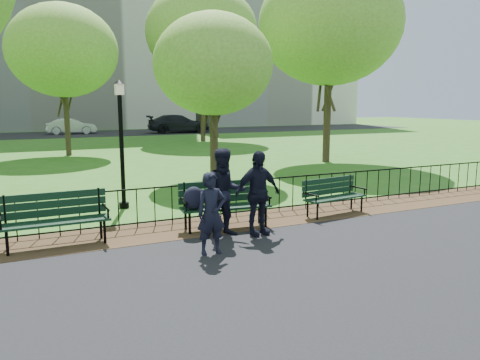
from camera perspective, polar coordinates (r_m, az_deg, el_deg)
name	(u,v)px	position (r m, az deg, el deg)	size (l,w,h in m)	color
ground	(233,245)	(9.22, -0.89, -7.90)	(120.00, 120.00, 0.00)	#2F671B
asphalt_path	(341,315)	(6.48, 12.16, -15.80)	(60.00, 9.20, 0.01)	black
dirt_strip	(205,226)	(10.54, -4.29, -5.60)	(60.00, 1.60, 0.01)	#342415
far_street	(65,134)	(43.25, -20.56, 5.23)	(70.00, 9.00, 0.01)	black
iron_fence	(197,201)	(10.89, -5.27, -2.51)	(24.06, 0.06, 1.00)	black
apartment_east	(261,30)	(64.04, 2.63, 17.76)	(20.00, 15.00, 24.00)	silver
park_bench_main	(212,199)	(10.10, -3.48, -2.31)	(2.03, 0.82, 1.12)	black
park_bench_left_a	(55,213)	(9.67, -21.63, -3.81)	(1.99, 0.66, 1.12)	black
park_bench_right_a	(333,192)	(11.78, 11.23, -1.44)	(1.77, 0.76, 0.98)	black
lamppost	(121,139)	(12.43, -14.26, 4.82)	(0.30, 0.30, 3.32)	black
tree_near_e	(213,64)	(16.85, -3.28, 13.89)	(4.19, 4.19, 5.85)	#2D2116
tree_mid_e	(330,24)	(22.36, 10.91, 18.17)	(6.41, 6.41, 8.93)	#2D2116
tree_far_c	(63,51)	(26.09, -20.80, 14.51)	(5.49, 5.49, 7.66)	#2D2116
tree_far_e	(202,33)	(34.05, -4.69, 17.47)	(7.76, 7.76, 10.82)	#2D2116
person_left	(211,213)	(8.49, -3.51, -4.10)	(0.55, 0.36, 1.50)	black
person_mid	(225,193)	(9.57, -1.83, -1.55)	(0.88, 0.46, 1.82)	black
person_right	(258,193)	(9.68, 2.15, -1.61)	(1.03, 0.42, 1.76)	black
sedan_silver	(72,126)	(43.47, -19.84, 6.20)	(1.45, 4.16, 1.37)	#B1B4B9
sedan_dark	(179,124)	(43.06, -7.48, 6.82)	(2.28, 5.60, 1.63)	black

